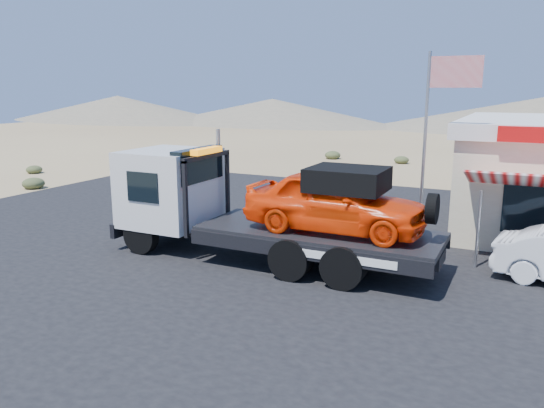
# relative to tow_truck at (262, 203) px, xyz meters

# --- Properties ---
(ground) EXTENTS (120.00, 120.00, 0.00)m
(ground) POSITION_rel_tow_truck_xyz_m (-0.77, -1.33, -1.72)
(ground) COLOR #8D7150
(ground) RESTS_ON ground
(asphalt_lot) EXTENTS (32.00, 24.00, 0.02)m
(asphalt_lot) POSITION_rel_tow_truck_xyz_m (1.23, 1.67, -1.71)
(asphalt_lot) COLOR black
(asphalt_lot) RESTS_ON ground
(tow_truck) EXTENTS (9.57, 2.84, 3.20)m
(tow_truck) POSITION_rel_tow_truck_xyz_m (0.00, 0.00, 0.00)
(tow_truck) COLOR black
(tow_truck) RESTS_ON asphalt_lot
(flagpole) EXTENTS (1.55, 0.10, 6.00)m
(flagpole) POSITION_rel_tow_truck_xyz_m (4.17, 3.17, 2.04)
(flagpole) COLOR #99999E
(flagpole) RESTS_ON asphalt_lot
(desert_scrub) EXTENTS (23.70, 32.02, 0.80)m
(desert_scrub) POSITION_rel_tow_truck_xyz_m (-13.90, 9.79, -1.40)
(desert_scrub) COLOR #3E4726
(desert_scrub) RESTS_ON ground
(distant_hills) EXTENTS (126.00, 48.00, 4.20)m
(distant_hills) POSITION_rel_tow_truck_xyz_m (-10.54, 53.81, 0.17)
(distant_hills) COLOR #726B59
(distant_hills) RESTS_ON ground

